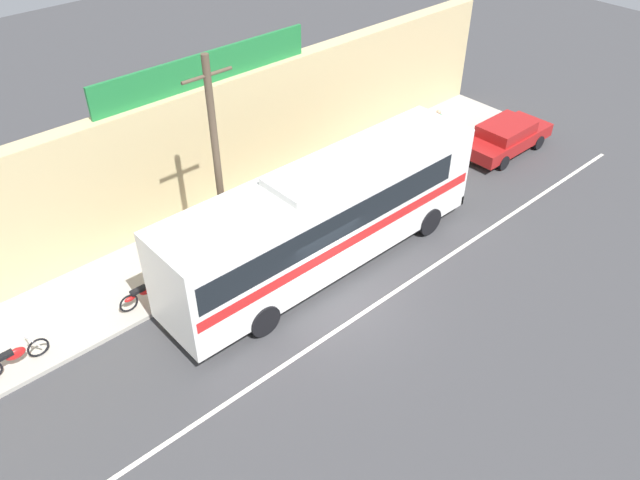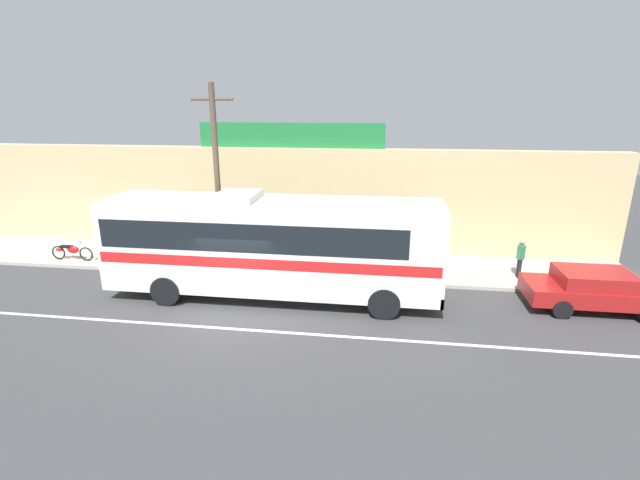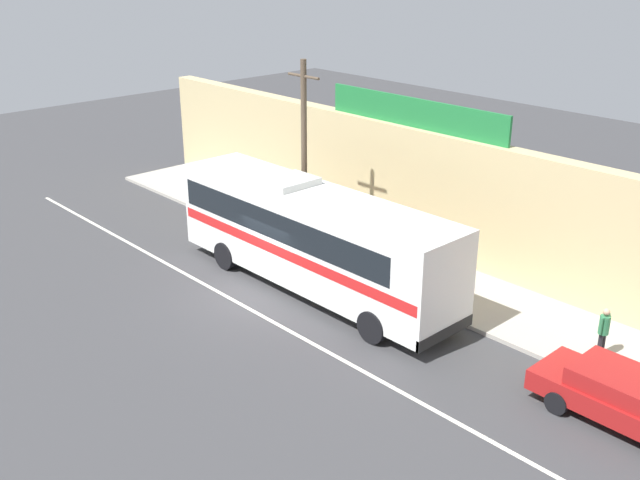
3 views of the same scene
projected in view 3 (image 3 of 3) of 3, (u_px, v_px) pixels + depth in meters
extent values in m
plane|color=#3A3A3D|center=(255.00, 295.00, 25.43)|extent=(70.00, 70.00, 0.00)
cube|color=#A8A399|center=(360.00, 253.00, 28.69)|extent=(30.00, 3.60, 0.14)
cube|color=tan|center=(399.00, 184.00, 29.18)|extent=(30.00, 0.70, 4.80)
cube|color=#1E7538|center=(414.00, 113.00, 27.67)|extent=(8.43, 0.12, 1.10)
cube|color=silver|center=(237.00, 302.00, 24.92)|extent=(30.00, 0.14, 0.01)
cube|color=white|center=(312.00, 236.00, 25.13)|extent=(11.65, 2.52, 3.10)
cube|color=black|center=(303.00, 218.00, 25.24)|extent=(10.26, 2.54, 0.96)
cube|color=red|center=(313.00, 244.00, 25.24)|extent=(11.42, 2.53, 0.36)
cube|color=black|center=(449.00, 276.00, 21.03)|extent=(0.04, 2.26, 1.40)
cube|color=black|center=(445.00, 332.00, 21.72)|extent=(0.12, 2.52, 0.36)
cube|color=silver|center=(289.00, 182.00, 25.29)|extent=(1.40, 1.76, 0.24)
cylinder|color=black|center=(422.00, 303.00, 23.73)|extent=(1.04, 0.32, 1.04)
cylinder|color=black|center=(373.00, 327.00, 22.25)|extent=(1.04, 0.32, 1.04)
cylinder|color=black|center=(274.00, 239.00, 28.79)|extent=(1.04, 0.32, 1.04)
cylinder|color=black|center=(226.00, 255.00, 27.31)|extent=(1.04, 0.32, 1.04)
cube|color=maroon|center=(623.00, 401.00, 18.48)|extent=(4.48, 1.81, 0.56)
cube|color=maroon|center=(622.00, 382.00, 18.36)|extent=(2.33, 1.63, 0.48)
cylinder|color=black|center=(590.00, 378.00, 20.02)|extent=(0.62, 0.20, 0.62)
cylinder|color=black|center=(557.00, 403.00, 18.94)|extent=(0.62, 0.20, 0.62)
cylinder|color=brown|center=(304.00, 159.00, 27.42)|extent=(0.22, 0.22, 7.32)
cylinder|color=brown|center=(303.00, 76.00, 26.28)|extent=(1.60, 0.10, 0.10)
torus|color=black|center=(272.00, 225.00, 30.40)|extent=(0.62, 0.06, 0.62)
torus|color=black|center=(254.00, 218.00, 31.22)|extent=(0.62, 0.06, 0.62)
cylinder|color=silver|center=(271.00, 218.00, 30.35)|extent=(0.34, 0.04, 0.65)
cylinder|color=silver|center=(269.00, 210.00, 30.29)|extent=(0.03, 0.56, 0.03)
ellipsoid|color=red|center=(264.00, 218.00, 30.71)|extent=(0.56, 0.22, 0.34)
cube|color=black|center=(260.00, 214.00, 30.85)|extent=(0.52, 0.20, 0.10)
ellipsoid|color=red|center=(255.00, 215.00, 31.13)|extent=(0.36, 0.14, 0.16)
torus|color=black|center=(217.00, 202.00, 33.16)|extent=(0.62, 0.06, 0.62)
torus|color=black|center=(200.00, 195.00, 34.05)|extent=(0.62, 0.06, 0.62)
cylinder|color=silver|center=(215.00, 195.00, 33.10)|extent=(0.34, 0.04, 0.65)
cylinder|color=silver|center=(214.00, 188.00, 33.05)|extent=(0.03, 0.56, 0.03)
ellipsoid|color=red|center=(209.00, 195.00, 33.49)|extent=(0.56, 0.22, 0.34)
cube|color=black|center=(205.00, 191.00, 33.65)|extent=(0.52, 0.20, 0.10)
ellipsoid|color=red|center=(201.00, 192.00, 33.96)|extent=(0.36, 0.14, 0.16)
cylinder|color=black|center=(603.00, 344.00, 21.29)|extent=(0.13, 0.13, 0.76)
cylinder|color=black|center=(600.00, 346.00, 21.18)|extent=(0.13, 0.13, 0.76)
cylinder|color=#2D7A4C|center=(604.00, 325.00, 20.98)|extent=(0.30, 0.30, 0.57)
sphere|color=tan|center=(607.00, 312.00, 20.83)|extent=(0.21, 0.21, 0.21)
cylinder|color=#2D7A4C|center=(608.00, 322.00, 21.10)|extent=(0.08, 0.08, 0.52)
cylinder|color=#2D7A4C|center=(601.00, 326.00, 20.85)|extent=(0.08, 0.08, 0.52)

